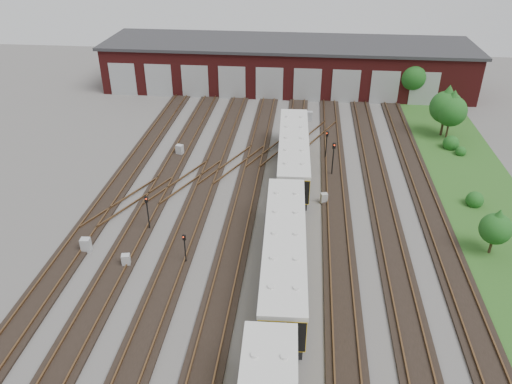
# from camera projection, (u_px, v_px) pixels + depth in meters

# --- Properties ---
(ground) EXTENTS (120.00, 120.00, 0.00)m
(ground) POSITION_uv_depth(u_px,v_px,m) (259.00, 252.00, 37.56)
(ground) COLOR #484543
(ground) RESTS_ON ground
(track_network) EXTENTS (30.40, 70.00, 0.33)m
(track_network) POSITION_uv_depth(u_px,v_px,m) (258.00, 246.00, 38.03)
(track_network) COLOR black
(track_network) RESTS_ON ground
(maintenance_shed) EXTENTS (51.00, 12.50, 6.35)m
(maintenance_shed) POSITION_uv_depth(u_px,v_px,m) (287.00, 64.00, 70.45)
(maintenance_shed) COLOR #501414
(maintenance_shed) RESTS_ON ground
(grass_verge) EXTENTS (8.00, 55.00, 0.05)m
(grass_verge) POSITION_uv_depth(u_px,v_px,m) (482.00, 198.00, 44.46)
(grass_verge) COLOR #1F501A
(grass_verge) RESTS_ON ground
(metro_train) EXTENTS (3.37, 47.66, 3.22)m
(metro_train) POSITION_uv_depth(u_px,v_px,m) (284.00, 253.00, 34.19)
(metro_train) COLOR black
(metro_train) RESTS_ON ground
(signal_mast_0) EXTENTS (0.25, 0.24, 2.49)m
(signal_mast_0) POSITION_uv_depth(u_px,v_px,m) (185.00, 245.00, 35.59)
(signal_mast_0) COLOR black
(signal_mast_0) RESTS_ON ground
(signal_mast_1) EXTENTS (0.29, 0.28, 3.10)m
(signal_mast_1) POSITION_uv_depth(u_px,v_px,m) (147.00, 209.00, 39.16)
(signal_mast_1) COLOR black
(signal_mast_1) RESTS_ON ground
(signal_mast_2) EXTENTS (0.31, 0.29, 3.42)m
(signal_mast_2) POSITION_uv_depth(u_px,v_px,m) (333.00, 155.00, 47.16)
(signal_mast_2) COLOR black
(signal_mast_2) RESTS_ON ground
(signal_mast_3) EXTENTS (0.30, 0.28, 3.07)m
(signal_mast_3) POSITION_uv_depth(u_px,v_px,m) (327.00, 142.00, 50.38)
(signal_mast_3) COLOR black
(signal_mast_3) RESTS_ON ground
(relay_cabinet_0) EXTENTS (0.73, 0.62, 1.15)m
(relay_cabinet_0) POSITION_uv_depth(u_px,v_px,m) (86.00, 245.00, 37.36)
(relay_cabinet_0) COLOR #A1A3A6
(relay_cabinet_0) RESTS_ON ground
(relay_cabinet_1) EXTENTS (0.82, 0.74, 1.13)m
(relay_cabinet_1) POSITION_uv_depth(u_px,v_px,m) (180.00, 150.00, 51.94)
(relay_cabinet_1) COLOR #A1A3A6
(relay_cabinet_1) RESTS_ON ground
(relay_cabinet_2) EXTENTS (0.67, 0.59, 0.97)m
(relay_cabinet_2) POSITION_uv_depth(u_px,v_px,m) (126.00, 260.00, 35.89)
(relay_cabinet_2) COLOR #A1A3A6
(relay_cabinet_2) RESTS_ON ground
(relay_cabinet_3) EXTENTS (0.67, 0.56, 1.11)m
(relay_cabinet_3) POSITION_uv_depth(u_px,v_px,m) (310.00, 116.00, 60.39)
(relay_cabinet_3) COLOR #A1A3A6
(relay_cabinet_3) RESTS_ON ground
(relay_cabinet_4) EXTENTS (0.67, 0.61, 0.93)m
(relay_cabinet_4) POSITION_uv_depth(u_px,v_px,m) (324.00, 198.00, 43.57)
(relay_cabinet_4) COLOR #A1A3A6
(relay_cabinet_4) RESTS_ON ground
(tree_0) EXTENTS (3.75, 3.75, 6.21)m
(tree_0) POSITION_uv_depth(u_px,v_px,m) (413.00, 73.00, 64.27)
(tree_0) COLOR #2F2415
(tree_0) RESTS_ON ground
(tree_1) EXTENTS (3.57, 3.57, 5.92)m
(tree_1) POSITION_uv_depth(u_px,v_px,m) (447.00, 103.00, 54.80)
(tree_1) COLOR #2F2415
(tree_1) RESTS_ON ground
(tree_2) EXTENTS (3.37, 3.37, 5.59)m
(tree_2) POSITION_uv_depth(u_px,v_px,m) (452.00, 107.00, 54.30)
(tree_2) COLOR #2F2415
(tree_2) RESTS_ON ground
(tree_3) EXTENTS (2.34, 2.34, 3.87)m
(tree_3) POSITION_uv_depth(u_px,v_px,m) (497.00, 226.00, 36.22)
(tree_3) COLOR #2F2415
(tree_3) RESTS_ON ground
(bush_0) EXTENTS (1.51, 1.51, 1.51)m
(bush_0) POSITION_uv_depth(u_px,v_px,m) (475.00, 198.00, 43.08)
(bush_0) COLOR #154814
(bush_0) RESTS_ON ground
(bush_1) EXTENTS (1.10, 1.10, 1.10)m
(bush_1) POSITION_uv_depth(u_px,v_px,m) (461.00, 150.00, 51.97)
(bush_1) COLOR #154814
(bush_1) RESTS_ON ground
(bush_2) EXTENTS (1.70, 1.70, 1.70)m
(bush_2) POSITION_uv_depth(u_px,v_px,m) (451.00, 141.00, 53.19)
(bush_2) COLOR #154814
(bush_2) RESTS_ON ground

